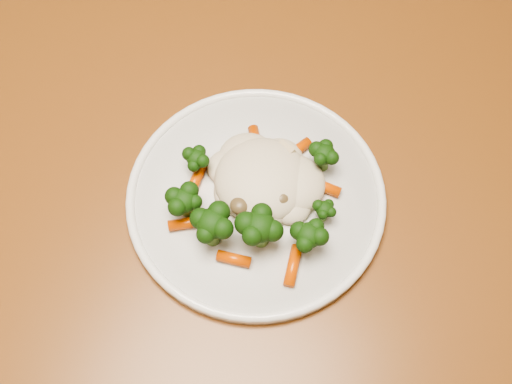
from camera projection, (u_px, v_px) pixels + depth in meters
dining_table at (191, 191)px, 0.82m from camera, size 1.38×1.07×0.75m
plate at (256, 198)px, 0.70m from camera, size 0.28×0.28×0.01m
meal at (256, 193)px, 0.68m from camera, size 0.19×0.18×0.05m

